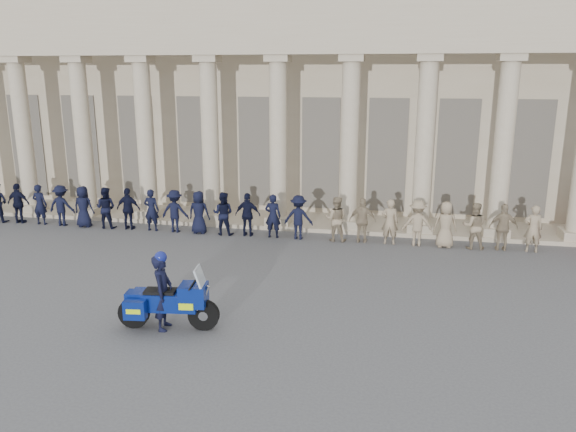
% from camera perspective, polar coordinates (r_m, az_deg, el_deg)
% --- Properties ---
extents(ground, '(90.00, 90.00, 0.00)m').
position_cam_1_polar(ground, '(13.65, -2.67, -10.33)').
color(ground, '#4D4D50').
rests_on(ground, ground).
extents(building, '(40.00, 12.50, 9.00)m').
position_cam_1_polar(building, '(26.96, 4.83, 11.88)').
color(building, tan).
rests_on(building, ground).
extents(officer_rank, '(22.26, 0.59, 1.57)m').
position_cam_1_polar(officer_rank, '(20.46, -8.43, 0.35)').
color(officer_rank, black).
rests_on(officer_rank, ground).
extents(motorcycle, '(2.34, 1.02, 1.50)m').
position_cam_1_polar(motorcycle, '(13.16, -12.00, -8.53)').
color(motorcycle, black).
rests_on(motorcycle, ground).
extents(rider, '(0.50, 0.69, 1.86)m').
position_cam_1_polar(rider, '(13.09, -12.62, -7.42)').
color(rider, black).
rests_on(rider, ground).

